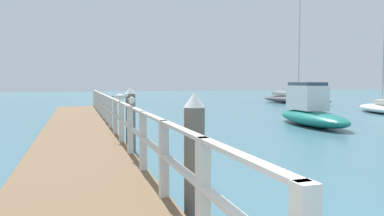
% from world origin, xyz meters
% --- Properties ---
extents(pier_deck, '(2.30, 24.29, 0.44)m').
position_xyz_m(pier_deck, '(0.00, 12.15, 0.22)').
color(pier_deck, brown).
rests_on(pier_deck, ground_plane).
extents(pier_railing, '(0.12, 22.81, 1.06)m').
position_xyz_m(pier_railing, '(1.07, 12.15, 1.10)').
color(pier_railing, beige).
rests_on(pier_railing, pier_deck).
extents(dock_piling_near, '(0.29, 0.29, 1.88)m').
position_xyz_m(dock_piling_near, '(1.45, 3.86, 0.95)').
color(dock_piling_near, '#6B6056').
rests_on(dock_piling_near, ground_plane).
extents(dock_piling_far, '(0.29, 0.29, 1.88)m').
position_xyz_m(dock_piling_far, '(1.45, 9.88, 0.95)').
color(dock_piling_far, '#6B6056').
rests_on(dock_piling_far, ground_plane).
extents(seagull_foreground, '(0.21, 0.48, 0.21)m').
position_xyz_m(seagull_foreground, '(1.07, 7.00, 1.64)').
color(seagull_foreground, white).
rests_on(seagull_foreground, pier_railing).
extents(seagull_background, '(0.45, 0.25, 0.21)m').
position_xyz_m(seagull_background, '(1.08, 9.16, 1.64)').
color(seagull_background, white).
rests_on(seagull_background, pier_railing).
extents(boat_1, '(3.86, 8.61, 9.94)m').
position_xyz_m(boat_1, '(19.52, 29.16, 0.43)').
color(boat_1, '#4C4C51').
rests_on(boat_1, ground_plane).
extents(boat_3, '(2.40, 5.67, 2.01)m').
position_xyz_m(boat_3, '(10.35, 13.79, 0.67)').
color(boat_3, '#197266').
rests_on(boat_3, ground_plane).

